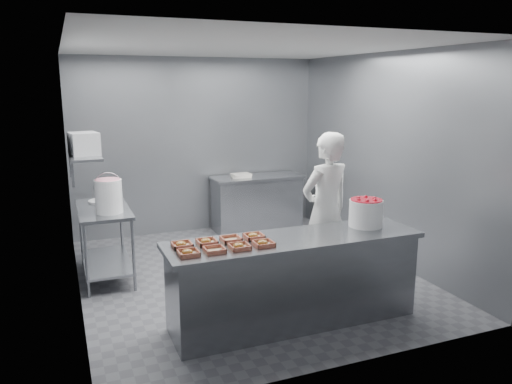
# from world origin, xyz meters

# --- Properties ---
(floor) EXTENTS (4.50, 4.50, 0.00)m
(floor) POSITION_xyz_m (0.00, 0.00, 0.00)
(floor) COLOR #4C4C51
(floor) RESTS_ON ground
(ceiling) EXTENTS (4.50, 4.50, 0.00)m
(ceiling) POSITION_xyz_m (0.00, 0.00, 2.80)
(ceiling) COLOR white
(ceiling) RESTS_ON wall_back
(wall_back) EXTENTS (4.00, 0.04, 2.80)m
(wall_back) POSITION_xyz_m (0.00, 2.25, 1.40)
(wall_back) COLOR slate
(wall_back) RESTS_ON ground
(wall_left) EXTENTS (0.04, 4.50, 2.80)m
(wall_left) POSITION_xyz_m (-2.00, 0.00, 1.40)
(wall_left) COLOR slate
(wall_left) RESTS_ON ground
(wall_right) EXTENTS (0.04, 4.50, 2.80)m
(wall_right) POSITION_xyz_m (2.00, 0.00, 1.40)
(wall_right) COLOR slate
(wall_right) RESTS_ON ground
(service_counter) EXTENTS (2.60, 0.70, 0.90)m
(service_counter) POSITION_xyz_m (0.00, -1.35, 0.45)
(service_counter) COLOR slate
(service_counter) RESTS_ON ground
(prep_table) EXTENTS (0.60, 1.20, 0.90)m
(prep_table) POSITION_xyz_m (-1.65, 0.60, 0.59)
(prep_table) COLOR slate
(prep_table) RESTS_ON ground
(back_counter) EXTENTS (1.50, 0.60, 0.90)m
(back_counter) POSITION_xyz_m (0.90, 1.90, 0.45)
(back_counter) COLOR slate
(back_counter) RESTS_ON ground
(wall_shelf) EXTENTS (0.35, 0.90, 0.03)m
(wall_shelf) POSITION_xyz_m (-1.82, 0.60, 1.55)
(wall_shelf) COLOR slate
(wall_shelf) RESTS_ON wall_left
(tray_0) EXTENTS (0.19, 0.18, 0.06)m
(tray_0) POSITION_xyz_m (-1.11, -1.47, 0.92)
(tray_0) COLOR tan
(tray_0) RESTS_ON service_counter
(tray_1) EXTENTS (0.19, 0.18, 0.04)m
(tray_1) POSITION_xyz_m (-0.87, -1.47, 0.92)
(tray_1) COLOR tan
(tray_1) RESTS_ON service_counter
(tray_2) EXTENTS (0.19, 0.18, 0.06)m
(tray_2) POSITION_xyz_m (-0.63, -1.47, 0.92)
(tray_2) COLOR tan
(tray_2) RESTS_ON service_counter
(tray_3) EXTENTS (0.19, 0.18, 0.06)m
(tray_3) POSITION_xyz_m (-0.39, -1.47, 0.92)
(tray_3) COLOR tan
(tray_3) RESTS_ON service_counter
(tray_4) EXTENTS (0.19, 0.18, 0.06)m
(tray_4) POSITION_xyz_m (-1.11, -1.23, 0.92)
(tray_4) COLOR tan
(tray_4) RESTS_ON service_counter
(tray_5) EXTENTS (0.19, 0.18, 0.06)m
(tray_5) POSITION_xyz_m (-0.87, -1.23, 0.92)
(tray_5) COLOR tan
(tray_5) RESTS_ON service_counter
(tray_6) EXTENTS (0.19, 0.18, 0.04)m
(tray_6) POSITION_xyz_m (-0.63, -1.23, 0.92)
(tray_6) COLOR tan
(tray_6) RESTS_ON service_counter
(tray_7) EXTENTS (0.19, 0.18, 0.06)m
(tray_7) POSITION_xyz_m (-0.39, -1.23, 0.92)
(tray_7) COLOR tan
(tray_7) RESTS_ON service_counter
(worker) EXTENTS (0.76, 0.58, 1.85)m
(worker) POSITION_xyz_m (0.75, -0.62, 0.93)
(worker) COLOR white
(worker) RESTS_ON ground
(strawberry_tub) EXTENTS (0.36, 0.36, 0.29)m
(strawberry_tub) POSITION_xyz_m (0.87, -1.27, 1.06)
(strawberry_tub) COLOR white
(strawberry_tub) RESTS_ON service_counter
(glaze_bucket) EXTENTS (0.33, 0.31, 0.48)m
(glaze_bucket) POSITION_xyz_m (-1.60, 0.33, 1.11)
(glaze_bucket) COLOR white
(glaze_bucket) RESTS_ON prep_table
(bucket_lid) EXTENTS (0.41, 0.41, 0.03)m
(bucket_lid) POSITION_xyz_m (-1.64, 0.93, 0.91)
(bucket_lid) COLOR white
(bucket_lid) RESTS_ON prep_table
(rag) EXTENTS (0.16, 0.13, 0.02)m
(rag) POSITION_xyz_m (-1.54, 0.94, 0.91)
(rag) COLOR #CCB28C
(rag) RESTS_ON prep_table
(appliance) EXTENTS (0.36, 0.40, 0.26)m
(appliance) POSITION_xyz_m (-1.82, 0.58, 1.70)
(appliance) COLOR gray
(appliance) RESTS_ON wall_shelf
(paper_stack) EXTENTS (0.32, 0.25, 0.06)m
(paper_stack) POSITION_xyz_m (0.62, 1.90, 0.93)
(paper_stack) COLOR silver
(paper_stack) RESTS_ON back_counter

